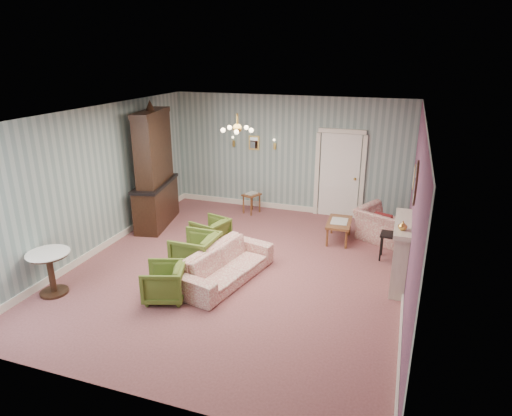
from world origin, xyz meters
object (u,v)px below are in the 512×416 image
at_px(olive_chair_a, 164,281).
at_px(wingback_chair, 386,220).
at_px(fireplace, 400,253).
at_px(olive_chair_b, 196,250).
at_px(olive_chair_c, 211,231).
at_px(side_table_black, 389,247).
at_px(pedestal_table, 51,273).
at_px(sofa_chintz, 226,259).
at_px(dresser, 154,166).
at_px(coffee_table, 339,231).

distance_m(olive_chair_a, wingback_chair, 4.93).
xyz_separation_m(olive_chair_a, fireplace, (3.63, 1.83, 0.24)).
height_order(olive_chair_b, olive_chair_c, olive_chair_b).
distance_m(side_table_black, pedestal_table, 6.19).
distance_m(olive_chair_c, side_table_black, 3.62).
height_order(sofa_chintz, pedestal_table, sofa_chintz).
bearing_deg(wingback_chair, fireplace, 127.23).
distance_m(olive_chair_b, sofa_chintz, 0.71).
height_order(olive_chair_c, pedestal_table, pedestal_table).
bearing_deg(wingback_chair, dresser, 34.55).
xyz_separation_m(olive_chair_c, dresser, (-1.71, 0.75, 1.08)).
bearing_deg(side_table_black, fireplace, -76.94).
bearing_deg(olive_chair_c, fireplace, 100.64).
relative_size(dresser, pedestal_table, 3.70).
distance_m(olive_chair_c, sofa_chintz, 1.54).
bearing_deg(olive_chair_b, olive_chair_a, -0.22).
relative_size(dresser, fireplace, 2.02).
height_order(sofa_chintz, wingback_chair, wingback_chair).
bearing_deg(fireplace, olive_chair_b, -168.90).
xyz_separation_m(olive_chair_b, dresser, (-1.90, 1.83, 1.02)).
height_order(wingback_chair, coffee_table, wingback_chair).
height_order(dresser, pedestal_table, dresser).
xyz_separation_m(olive_chair_b, coffee_table, (2.32, 2.22, -0.17)).
bearing_deg(sofa_chintz, olive_chair_c, 47.44).
xyz_separation_m(sofa_chintz, wingback_chair, (2.57, 2.73, 0.08)).
bearing_deg(olive_chair_b, pedestal_table, -49.38).
distance_m(wingback_chair, side_table_black, 0.97).
relative_size(olive_chair_b, sofa_chintz, 0.38).
distance_m(olive_chair_c, dresser, 2.16).
xyz_separation_m(olive_chair_a, pedestal_table, (-1.88, -0.45, 0.05)).
relative_size(sofa_chintz, side_table_black, 3.75).
xyz_separation_m(olive_chair_b, pedestal_table, (-1.90, -1.58, -0.01)).
xyz_separation_m(olive_chair_c, wingback_chair, (3.45, 1.46, 0.15)).
bearing_deg(pedestal_table, olive_chair_b, 39.60).
relative_size(olive_chair_c, sofa_chintz, 0.33).
bearing_deg(wingback_chair, olive_chair_b, 64.61).
height_order(olive_chair_c, wingback_chair, wingback_chair).
bearing_deg(dresser, pedestal_table, -101.35).
distance_m(olive_chair_a, dresser, 3.66).
bearing_deg(dresser, side_table_black, -13.68).
xyz_separation_m(coffee_table, pedestal_table, (-4.22, -3.80, 0.16)).
bearing_deg(coffee_table, side_table_black, -29.46).
bearing_deg(side_table_black, wingback_chair, 98.17).
xyz_separation_m(sofa_chintz, fireplace, (2.92, 0.89, 0.18)).
bearing_deg(olive_chair_c, pedestal_table, -16.58).
xyz_separation_m(sofa_chintz, pedestal_table, (-2.59, -1.40, -0.02)).
distance_m(wingback_chair, coffee_table, 1.03).
bearing_deg(fireplace, wingback_chair, 100.59).
bearing_deg(dresser, coffee_table, -6.03).
bearing_deg(side_table_black, sofa_chintz, -146.49).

